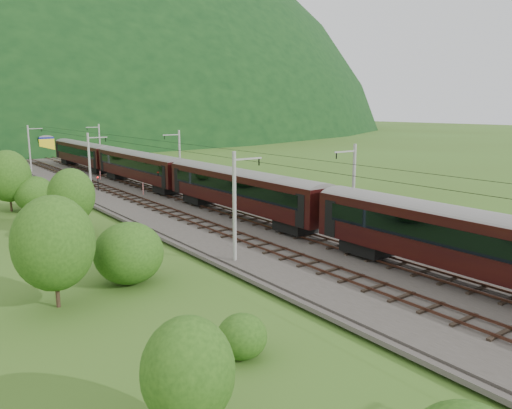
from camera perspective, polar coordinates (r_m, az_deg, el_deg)
ground at (r=40.69m, az=4.87°, el=-5.19°), size 600.00×600.00×0.00m
railbed at (r=48.36m, az=-2.93°, el=-2.36°), size 14.00×220.00×0.30m
track_left at (r=47.07m, az=-5.38°, el=-2.49°), size 2.40×220.00×0.27m
track_right at (r=49.63m, az=-0.62°, el=-1.73°), size 2.40×220.00×0.27m
catenary_left at (r=64.78m, az=-18.43°, el=4.42°), size 2.54×192.28×8.00m
catenary_right at (r=69.49m, az=-8.77°, el=5.27°), size 2.54×192.28×8.00m
overhead_wires at (r=47.24m, az=-3.02°, el=5.87°), size 4.83×198.00×0.03m
train at (r=49.93m, az=-1.42°, el=2.38°), size 3.27×183.25×5.71m
hazard_post_near at (r=65.73m, az=-12.77°, el=1.78°), size 0.16×0.16×1.54m
hazard_post_far at (r=81.20m, az=-17.37°, el=3.21°), size 0.14×0.14×1.35m
signal at (r=70.56m, az=-17.61°, el=2.43°), size 0.21×0.21×1.89m
vegetation_left at (r=44.00m, az=-21.74°, el=-1.01°), size 10.69×145.12×6.81m
vegetation_right at (r=64.45m, az=0.38°, el=1.98°), size 5.40×109.27×2.78m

